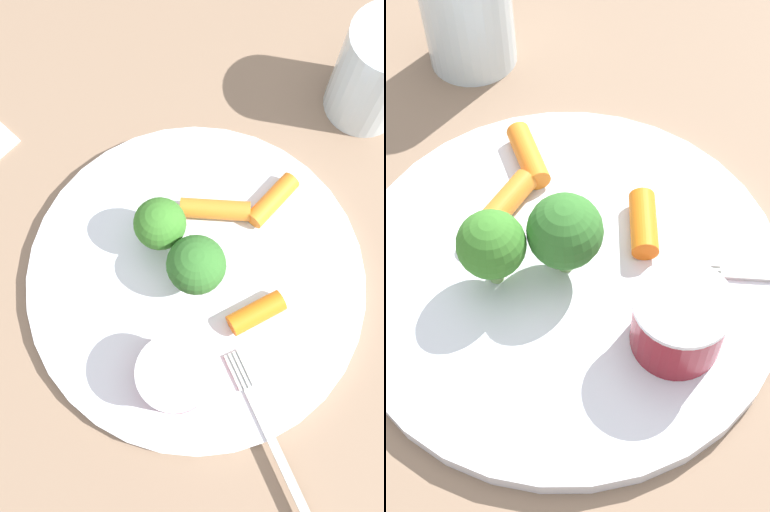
% 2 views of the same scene
% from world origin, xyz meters
% --- Properties ---
extents(ground_plane, '(2.40, 2.40, 0.00)m').
position_xyz_m(ground_plane, '(0.00, 0.00, 0.00)').
color(ground_plane, '#866B54').
extents(plate, '(0.26, 0.26, 0.01)m').
position_xyz_m(plate, '(0.00, 0.00, 0.01)').
color(plate, white).
rests_on(plate, ground_plane).
extents(sauce_cup, '(0.05, 0.05, 0.04)m').
position_xyz_m(sauce_cup, '(0.07, 0.03, 0.03)').
color(sauce_cup, maroon).
rests_on(sauce_cup, plate).
extents(broccoli_floret_0, '(0.04, 0.04, 0.05)m').
position_xyz_m(broccoli_floret_0, '(-0.01, -0.04, 0.05)').
color(broccoli_floret_0, '#87B664').
rests_on(broccoli_floret_0, plate).
extents(broccoli_floret_1, '(0.04, 0.04, 0.06)m').
position_xyz_m(broccoli_floret_1, '(0.00, -0.00, 0.05)').
color(broccoli_floret_1, '#85BB69').
rests_on(broccoli_floret_1, plate).
extents(carrot_stick_0, '(0.05, 0.02, 0.02)m').
position_xyz_m(carrot_stick_0, '(-0.08, 0.02, 0.02)').
color(carrot_stick_0, orange).
rests_on(carrot_stick_0, plate).
extents(carrot_stick_1, '(0.05, 0.04, 0.02)m').
position_xyz_m(carrot_stick_1, '(-0.00, 0.05, 0.02)').
color(carrot_stick_1, orange).
rests_on(carrot_stick_1, plate).
extents(carrot_stick_2, '(0.04, 0.06, 0.02)m').
position_xyz_m(carrot_stick_2, '(-0.05, -0.02, 0.02)').
color(carrot_stick_2, orange).
rests_on(carrot_stick_2, plate).
extents(fork, '(0.10, 0.16, 0.00)m').
position_xyz_m(fork, '(0.08, 0.13, 0.01)').
color(fork, '#BABCB4').
rests_on(fork, plate).
extents(drinking_glass, '(0.07, 0.07, 0.09)m').
position_xyz_m(drinking_glass, '(-0.21, 0.03, 0.05)').
color(drinking_glass, silver).
rests_on(drinking_glass, ground_plane).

